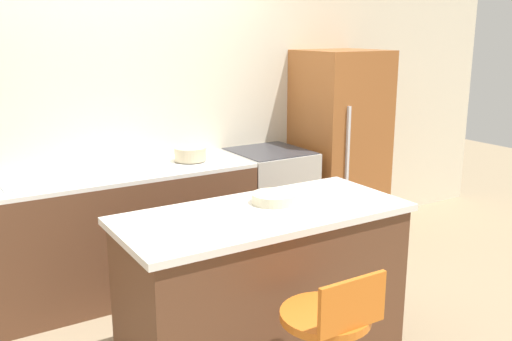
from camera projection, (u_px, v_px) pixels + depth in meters
The scene contains 8 objects.
ground_plane at pixel (165, 302), 4.12m from camera, with size 14.00×14.00×0.00m, color #998466.
wall_back at pixel (123, 112), 4.37m from camera, with size 8.00×0.06×2.60m.
back_counter at pixel (99, 236), 4.11m from camera, with size 2.29×0.63×0.94m.
kitchen_island at pixel (264, 286), 3.32m from camera, with size 1.67×0.74×0.93m.
oven_range at pixel (269, 204), 4.85m from camera, with size 0.61×0.65×0.94m.
refrigerator at pixel (339, 149), 5.12m from camera, with size 0.70×0.68×1.74m.
mixing_bowl at pixel (190, 154), 4.38m from camera, with size 0.24×0.24×0.10m.
fruit_bowl at pixel (273, 198), 3.34m from camera, with size 0.26×0.26×0.06m.
Camera 1 is at (-1.41, -3.55, 1.93)m, focal length 40.00 mm.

